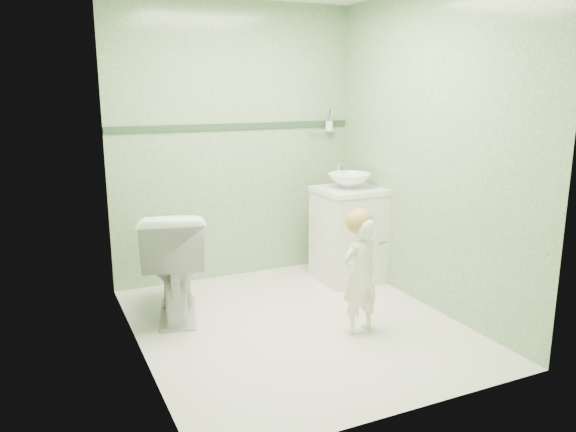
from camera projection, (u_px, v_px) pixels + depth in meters
name	position (u px, v px, depth m)	size (l,w,h in m)	color
ground	(297.00, 325.00, 4.08)	(2.50, 2.50, 0.00)	beige
room_shell	(297.00, 160.00, 3.81)	(2.50, 2.54, 2.40)	gray
trim_stripe	(235.00, 126.00, 4.87)	(2.20, 0.02, 0.05)	#2A432E
vanity	(348.00, 236.00, 4.96)	(0.52, 0.50, 0.80)	beige
counter	(349.00, 190.00, 4.87)	(0.54, 0.52, 0.04)	white
basin	(349.00, 181.00, 4.85)	(0.37, 0.37, 0.13)	white
faucet	(339.00, 169.00, 4.99)	(0.03, 0.13, 0.18)	silver
cup_holder	(328.00, 126.00, 5.19)	(0.26, 0.07, 0.21)	silver
toilet	(174.00, 262.00, 4.19)	(0.46, 0.81, 0.82)	white
toddler	(360.00, 276.00, 3.89)	(0.30, 0.20, 0.83)	white
hair_cap	(359.00, 222.00, 3.82)	(0.18, 0.18, 0.18)	#B18146
teal_toothbrush	(382.00, 242.00, 3.77)	(0.11, 0.14, 0.08)	#138175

